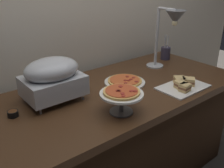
% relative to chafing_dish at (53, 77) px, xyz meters
% --- Properties ---
extents(back_wall, '(4.40, 0.04, 2.40)m').
position_rel_chafing_dish_xyz_m(back_wall, '(0.38, 0.38, 0.29)').
color(back_wall, beige).
rests_on(back_wall, ground_plane).
extents(buffet_table, '(1.90, 0.84, 0.76)m').
position_rel_chafing_dish_xyz_m(buffet_table, '(0.38, -0.12, -0.53)').
color(buffet_table, '#422816').
rests_on(buffet_table, ground_plane).
extents(chafing_dish, '(0.35, 0.26, 0.27)m').
position_rel_chafing_dish_xyz_m(chafing_dish, '(0.00, 0.00, 0.00)').
color(chafing_dish, '#B7BABF').
rests_on(chafing_dish, buffet_table).
extents(heat_lamp, '(0.15, 0.31, 0.48)m').
position_rel_chafing_dish_xyz_m(heat_lamp, '(0.94, -0.10, 0.22)').
color(heat_lamp, '#B7BABF').
rests_on(heat_lamp, buffet_table).
extents(pizza_plate_front, '(0.29, 0.29, 0.03)m').
position_rel_chafing_dish_xyz_m(pizza_plate_front, '(0.51, -0.07, -0.14)').
color(pizza_plate_front, white).
rests_on(pizza_plate_front, buffet_table).
extents(pizza_plate_center, '(0.24, 0.24, 0.14)m').
position_rel_chafing_dish_xyz_m(pizza_plate_center, '(0.22, -0.37, -0.04)').
color(pizza_plate_center, '#595B60').
rests_on(pizza_plate_center, buffet_table).
extents(sandwich_platter, '(0.34, 0.22, 0.06)m').
position_rel_chafing_dish_xyz_m(sandwich_platter, '(0.77, -0.39, -0.13)').
color(sandwich_platter, white).
rests_on(sandwich_platter, buffet_table).
extents(sauce_cup_near, '(0.06, 0.06, 0.03)m').
position_rel_chafing_dish_xyz_m(sauce_cup_near, '(-0.27, -0.04, -0.13)').
color(sauce_cup_near, black).
rests_on(sauce_cup_near, buffet_table).
extents(utensil_holder, '(0.08, 0.08, 0.23)m').
position_rel_chafing_dish_xyz_m(utensil_holder, '(1.16, 0.11, -0.09)').
color(utensil_holder, '#383347').
rests_on(utensil_holder, buffet_table).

